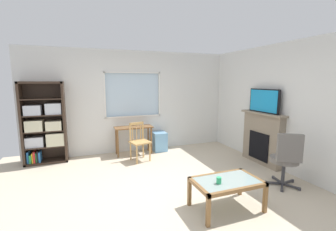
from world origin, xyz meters
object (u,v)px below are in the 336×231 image
(desk_under_window, at_px, (134,132))
(wooden_chair, at_px, (139,141))
(bookshelf, at_px, (44,126))
(sippy_cup, at_px, (219,180))
(plastic_drawer_unit, at_px, (159,141))
(tv, at_px, (264,101))
(coffee_table, at_px, (227,184))
(fireplace, at_px, (262,138))
(office_chair, at_px, (286,157))

(desk_under_window, distance_m, wooden_chair, 0.53)
(bookshelf, xyz_separation_m, wooden_chair, (2.05, -0.62, -0.40))
(bookshelf, relative_size, sippy_cup, 20.69)
(plastic_drawer_unit, bearing_deg, desk_under_window, -175.95)
(tv, height_order, coffee_table, tv)
(wooden_chair, bearing_deg, coffee_table, -74.22)
(tv, bearing_deg, sippy_cup, -145.80)
(tv, xyz_separation_m, coffee_table, (-1.85, -1.32, -1.06))
(fireplace, xyz_separation_m, sippy_cup, (-2.04, -1.37, -0.10))
(wooden_chair, bearing_deg, bookshelf, 163.02)
(desk_under_window, bearing_deg, wooden_chair, -87.46)
(plastic_drawer_unit, height_order, tv, tv)
(tv, height_order, office_chair, tv)
(coffee_table, bearing_deg, fireplace, 35.25)
(bookshelf, relative_size, wooden_chair, 2.07)
(fireplace, bearing_deg, tv, -180.00)
(desk_under_window, relative_size, fireplace, 0.81)
(tv, bearing_deg, fireplace, 0.00)
(desk_under_window, bearing_deg, fireplace, -33.07)
(coffee_table, height_order, sippy_cup, sippy_cup)
(desk_under_window, relative_size, coffee_table, 0.97)
(plastic_drawer_unit, xyz_separation_m, sippy_cup, (-0.15, -3.11, 0.24))
(coffee_table, bearing_deg, sippy_cup, -162.56)
(bookshelf, height_order, coffee_table, bookshelf)
(desk_under_window, relative_size, tv, 1.14)
(desk_under_window, height_order, office_chair, office_chair)
(plastic_drawer_unit, relative_size, fireplace, 0.43)
(desk_under_window, bearing_deg, sippy_cup, -79.72)
(tv, xyz_separation_m, office_chair, (-0.48, -1.11, -0.88))
(office_chair, bearing_deg, tv, 66.53)
(desk_under_window, height_order, sippy_cup, desk_under_window)
(plastic_drawer_unit, distance_m, office_chair, 3.18)
(fireplace, relative_size, sippy_cup, 13.04)
(office_chair, height_order, sippy_cup, office_chair)
(wooden_chair, bearing_deg, plastic_drawer_unit, 39.58)
(tv, bearing_deg, desk_under_window, 146.75)
(wooden_chair, xyz_separation_m, fireplace, (2.57, -1.17, 0.13))
(tv, distance_m, office_chair, 1.49)
(desk_under_window, distance_m, tv, 3.19)
(desk_under_window, bearing_deg, bookshelf, 176.91)
(wooden_chair, relative_size, coffee_table, 0.92)
(desk_under_window, distance_m, sippy_cup, 3.11)
(desk_under_window, xyz_separation_m, office_chair, (2.09, -2.79, -0.03))
(desk_under_window, height_order, plastic_drawer_unit, desk_under_window)
(bookshelf, distance_m, tv, 4.97)
(coffee_table, bearing_deg, tv, 35.52)
(wooden_chair, distance_m, fireplace, 2.83)
(desk_under_window, height_order, coffee_table, desk_under_window)
(bookshelf, xyz_separation_m, coffee_table, (2.75, -3.11, -0.48))
(office_chair, bearing_deg, fireplace, 65.74)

